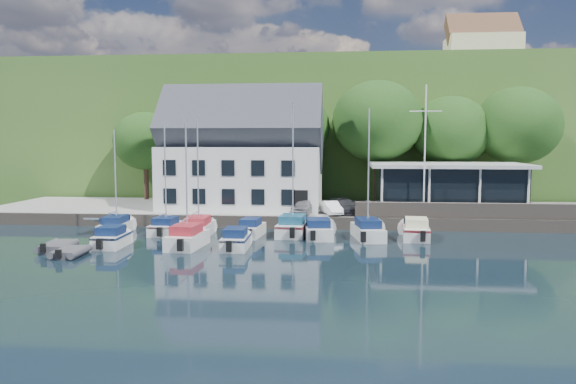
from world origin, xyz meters
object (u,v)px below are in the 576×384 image
object	(u,v)px
dinghy_0	(58,245)
car_silver	(305,206)
boat_r1_3	(251,227)
boat_r1_4	(293,171)
car_white	(331,208)
boat_r2_0	(112,236)
boat_r1_6	(368,176)
boat_r1_2	(198,175)
car_dgrey	(346,206)
boat_r2_2	(236,238)
car_blue	(388,207)
boat_r1_7	(416,228)
boat_r1_0	(115,179)
harbor_building	(243,160)
club_pavilion	(447,187)
boat_r1_5	(318,228)
flagpole	(425,151)
boat_r1_1	(165,180)
dinghy_1	(70,251)
boat_r2_1	(186,176)

from	to	relation	value
dinghy_0	car_silver	bearing A→B (deg)	32.30
boat_r1_3	boat_r1_4	bearing A→B (deg)	18.08
car_white	boat_r2_0	bearing A→B (deg)	-162.78
boat_r1_6	boat_r1_2	bearing A→B (deg)	170.47
car_silver	car_dgrey	bearing A→B (deg)	23.68
boat_r2_0	boat_r2_2	world-z (taller)	boat_r2_0
car_blue	boat_r1_7	distance (m)	6.14
car_white	boat_r1_0	bearing A→B (deg)	178.77
boat_r1_0	boat_r1_3	bearing A→B (deg)	-4.72
harbor_building	boat_r2_0	size ratio (longest dim) A/B	2.94
club_pavilion	harbor_building	bearing A→B (deg)	178.41
car_blue	boat_r1_5	size ratio (longest dim) A/B	0.62
boat_r1_2	boat_r1_3	xyz separation A→B (m)	(3.91, 0.16, -3.83)
club_pavilion	boat_r1_5	size ratio (longest dim) A/B	2.31
boat_r1_5	boat_r1_7	distance (m)	7.04
boat_r1_0	car_dgrey	bearing A→B (deg)	15.41
flagpole	boat_r1_3	distance (m)	15.17
boat_r1_7	boat_r2_0	xyz separation A→B (m)	(-20.62, -5.06, -0.05)
car_white	dinghy_0	bearing A→B (deg)	-163.67
car_blue	car_dgrey	bearing A→B (deg)	160.97
dinghy_0	boat_r1_1	bearing A→B (deg)	47.26
harbor_building	club_pavilion	distance (m)	18.15
club_pavilion	dinghy_1	bearing A→B (deg)	-146.62
car_white	boat_r1_2	distance (m)	11.57
harbor_building	car_blue	size ratio (longest dim) A/B	4.09
boat_r1_5	boat_r2_0	bearing A→B (deg)	-167.91
boat_r1_5	boat_r2_2	xyz separation A→B (m)	(-5.20, -4.68, -0.01)
harbor_building	boat_r1_3	distance (m)	10.58
club_pavilion	boat_r2_1	distance (m)	23.51
boat_r1_1	boat_r2_1	size ratio (longest dim) A/B	0.86
boat_r1_5	boat_r1_6	bearing A→B (deg)	-7.81
car_dgrey	dinghy_1	xyz separation A→B (m)	(-16.88, -14.24, -1.25)
car_white	boat_r1_6	bearing A→B (deg)	-81.87
boat_r2_1	boat_r1_3	bearing A→B (deg)	57.51
boat_r2_1	boat_r2_2	distance (m)	5.24
dinghy_0	car_dgrey	bearing A→B (deg)	28.07
boat_r1_1	flagpole	bearing A→B (deg)	16.59
boat_r1_6	harbor_building	bearing A→B (deg)	129.58
boat_r1_7	boat_r1_2	bearing A→B (deg)	-174.02
boat_r1_7	boat_r2_0	size ratio (longest dim) A/B	1.22
boat_r1_1	boat_r2_0	distance (m)	6.48
boat_r1_1	dinghy_0	xyz separation A→B (m)	(-5.02, -6.80, -3.74)
car_dgrey	boat_r2_1	world-z (taller)	boat_r2_1
boat_r1_6	boat_r2_1	xyz separation A→B (m)	(-12.07, -4.49, 0.23)
car_dgrey	car_white	bearing A→B (deg)	-166.28
flagpole	dinghy_1	bearing A→B (deg)	-150.47
car_white	boat_r1_0	size ratio (longest dim) A/B	0.40
car_dgrey	car_blue	distance (m)	3.50
boat_r1_7	boat_r1_6	bearing A→B (deg)	-169.64
car_white	dinghy_0	xyz separation A→B (m)	(-17.34, -11.97, -1.18)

